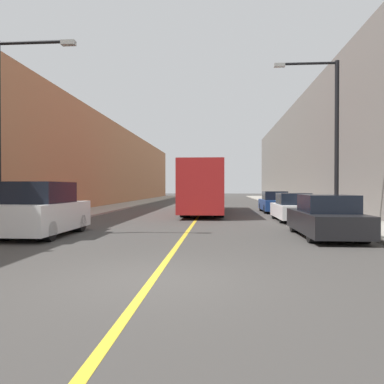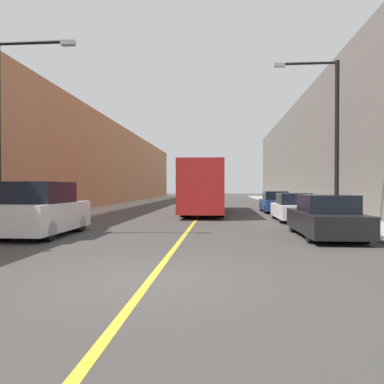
# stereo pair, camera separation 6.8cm
# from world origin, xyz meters

# --- Properties ---
(ground_plane) EXTENTS (200.00, 200.00, 0.00)m
(ground_plane) POSITION_xyz_m (0.00, 0.00, 0.00)
(ground_plane) COLOR #3F3D3A
(sidewalk_left) EXTENTS (2.96, 72.00, 0.11)m
(sidewalk_left) POSITION_xyz_m (-7.90, 30.00, 0.05)
(sidewalk_left) COLOR #9E998E
(sidewalk_left) RESTS_ON ground
(sidewalk_right) EXTENTS (2.96, 72.00, 0.11)m
(sidewalk_right) POSITION_xyz_m (7.90, 30.00, 0.05)
(sidewalk_right) COLOR #9E998E
(sidewalk_right) RESTS_ON ground
(building_row_left) EXTENTS (4.00, 72.00, 8.45)m
(building_row_left) POSITION_xyz_m (-11.38, 30.00, 4.23)
(building_row_left) COLOR #B2724C
(building_row_left) RESTS_ON ground
(building_row_right) EXTENTS (4.00, 72.00, 10.97)m
(building_row_right) POSITION_xyz_m (11.38, 30.00, 5.49)
(building_row_right) COLOR #66605B
(building_row_right) RESTS_ON ground
(road_center_line) EXTENTS (0.16, 72.00, 0.01)m
(road_center_line) POSITION_xyz_m (0.00, 30.00, 0.00)
(road_center_line) COLOR gold
(road_center_line) RESTS_ON ground
(bus) EXTENTS (2.60, 12.63, 3.37)m
(bus) POSITION_xyz_m (0.24, 19.00, 1.80)
(bus) COLOR #AD1E1E
(bus) RESTS_ON ground
(parked_suv_left) EXTENTS (1.97, 4.41, 1.98)m
(parked_suv_left) POSITION_xyz_m (-5.17, 6.14, 0.91)
(parked_suv_left) COLOR silver
(parked_suv_left) RESTS_ON ground
(car_right_near) EXTENTS (1.90, 4.68, 1.52)m
(car_right_near) POSITION_xyz_m (5.07, 6.53, 0.69)
(car_right_near) COLOR black
(car_right_near) RESTS_ON ground
(car_right_mid) EXTENTS (1.75, 4.28, 1.48)m
(car_right_mid) POSITION_xyz_m (5.14, 13.03, 0.67)
(car_right_mid) COLOR silver
(car_right_mid) RESTS_ON ground
(car_right_far) EXTENTS (1.75, 4.49, 1.50)m
(car_right_far) POSITION_xyz_m (5.17, 19.86, 0.68)
(car_right_far) COLOR navy
(car_right_far) RESTS_ON ground
(street_lamp_left) EXTENTS (2.99, 0.24, 6.96)m
(street_lamp_left) POSITION_xyz_m (-6.42, 5.90, 4.16)
(street_lamp_left) COLOR black
(street_lamp_left) RESTS_ON sidewalk_left
(street_lamp_right) EXTENTS (2.99, 0.24, 7.55)m
(street_lamp_right) POSITION_xyz_m (6.44, 10.75, 4.47)
(street_lamp_right) COLOR black
(street_lamp_right) RESTS_ON sidewalk_right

